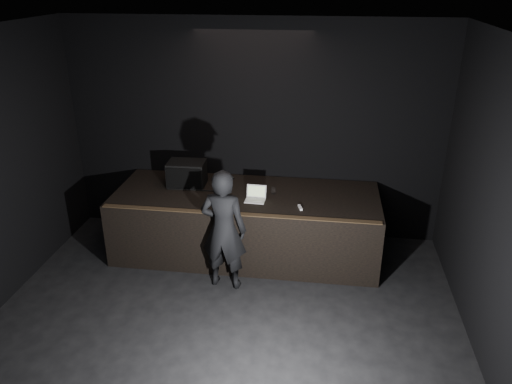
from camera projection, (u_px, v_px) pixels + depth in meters
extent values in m
plane|color=black|center=(208.00, 377.00, 5.48)|extent=(7.00, 7.00, 0.00)
cube|color=black|center=(253.00, 131.00, 7.94)|extent=(6.00, 0.10, 3.50)
cube|color=black|center=(191.00, 49.00, 4.06)|extent=(6.00, 7.00, 0.04)
cube|color=black|center=(246.00, 223.00, 7.75)|extent=(4.00, 1.50, 1.00)
cube|color=brown|center=(238.00, 214.00, 6.90)|extent=(3.92, 0.10, 0.01)
cube|color=black|center=(187.00, 173.00, 7.79)|extent=(0.59, 0.42, 0.38)
cube|color=black|center=(184.00, 178.00, 7.60)|extent=(0.53, 0.04, 0.32)
cylinder|color=black|center=(197.00, 190.00, 7.64)|extent=(0.95, 0.05, 0.02)
cube|color=silver|center=(255.00, 201.00, 7.30)|extent=(0.30, 0.21, 0.01)
cube|color=silver|center=(255.00, 200.00, 7.29)|extent=(0.25, 0.13, 0.00)
cube|color=silver|center=(257.00, 191.00, 7.37)|extent=(0.29, 0.07, 0.19)
cube|color=#A7C439|center=(256.00, 191.00, 7.37)|extent=(0.26, 0.05, 0.15)
cylinder|color=silver|center=(227.00, 197.00, 7.27)|extent=(0.06, 0.06, 0.15)
cylinder|color=navy|center=(227.00, 196.00, 7.26)|extent=(0.06, 0.06, 0.07)
cylinder|color=#A70F19|center=(227.00, 199.00, 7.28)|extent=(0.06, 0.06, 0.01)
cylinder|color=white|center=(273.00, 191.00, 7.53)|extent=(0.08, 0.08, 0.09)
cube|color=white|center=(300.00, 207.00, 7.07)|extent=(0.08, 0.16, 0.03)
imported|color=black|center=(224.00, 230.00, 6.76)|extent=(0.67, 0.47, 1.74)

